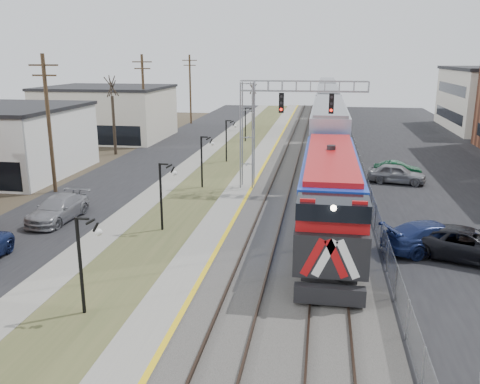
# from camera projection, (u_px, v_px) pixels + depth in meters

# --- Properties ---
(street_west) EXTENTS (7.00, 120.00, 0.04)m
(street_west) POSITION_uv_depth(u_px,v_px,m) (141.00, 166.00, 46.88)
(street_west) COLOR black
(street_west) RESTS_ON ground
(sidewalk) EXTENTS (2.00, 120.00, 0.08)m
(sidewalk) POSITION_uv_depth(u_px,v_px,m) (188.00, 167.00, 46.18)
(sidewalk) COLOR gray
(sidewalk) RESTS_ON ground
(grass_median) EXTENTS (4.00, 120.00, 0.06)m
(grass_median) POSITION_uv_depth(u_px,v_px,m) (220.00, 168.00, 45.72)
(grass_median) COLOR #434B28
(grass_median) RESTS_ON ground
(platform) EXTENTS (2.00, 120.00, 0.24)m
(platform) POSITION_uv_depth(u_px,v_px,m) (253.00, 168.00, 45.23)
(platform) COLOR gray
(platform) RESTS_ON ground
(ballast_bed) EXTENTS (8.00, 120.00, 0.20)m
(ballast_bed) POSITION_uv_depth(u_px,v_px,m) (310.00, 171.00, 44.46)
(ballast_bed) COLOR #595651
(ballast_bed) RESTS_ON ground
(parking_lot) EXTENTS (16.00, 120.00, 0.04)m
(parking_lot) POSITION_uv_depth(u_px,v_px,m) (453.00, 177.00, 42.61)
(parking_lot) COLOR black
(parking_lot) RESTS_ON ground
(platform_edge) EXTENTS (0.24, 120.00, 0.01)m
(platform_edge) POSITION_uv_depth(u_px,v_px,m) (263.00, 167.00, 45.06)
(platform_edge) COLOR gold
(platform_edge) RESTS_ON platform
(track_near) EXTENTS (1.58, 120.00, 0.15)m
(track_near) POSITION_uv_depth(u_px,v_px,m) (287.00, 168.00, 44.72)
(track_near) COLOR #2D2119
(track_near) RESTS_ON ballast_bed
(track_far) EXTENTS (1.58, 120.00, 0.15)m
(track_far) POSITION_uv_depth(u_px,v_px,m) (327.00, 169.00, 44.18)
(track_far) COLOR #2D2119
(track_far) RESTS_ON ballast_bed
(train) EXTENTS (3.00, 85.85, 5.33)m
(train) POSITION_uv_depth(u_px,v_px,m) (328.00, 114.00, 61.82)
(train) COLOR #1534AB
(train) RESTS_ON ground
(signal_gantry) EXTENTS (9.00, 1.07, 8.15)m
(signal_gantry) POSITION_uv_depth(u_px,v_px,m) (271.00, 116.00, 36.78)
(signal_gantry) COLOR gray
(signal_gantry) RESTS_ON ground
(lampposts) EXTENTS (0.14, 62.14, 4.00)m
(lampposts) POSITION_uv_depth(u_px,v_px,m) (163.00, 196.00, 29.27)
(lampposts) COLOR black
(lampposts) RESTS_ON ground
(utility_poles) EXTENTS (0.28, 80.28, 10.00)m
(utility_poles) POSITION_uv_depth(u_px,v_px,m) (49.00, 125.00, 36.52)
(utility_poles) COLOR #4C3823
(utility_poles) RESTS_ON ground
(fence) EXTENTS (0.04, 120.00, 1.60)m
(fence) POSITION_uv_depth(u_px,v_px,m) (359.00, 164.00, 43.62)
(fence) COLOR gray
(fence) RESTS_ON ground
(bare_trees) EXTENTS (12.30, 42.30, 5.95)m
(bare_trees) POSITION_uv_depth(u_px,v_px,m) (142.00, 130.00, 50.10)
(bare_trees) COLOR #382D23
(bare_trees) RESTS_ON ground
(car_lot_c) EXTENTS (6.19, 4.33, 1.57)m
(car_lot_c) POSITION_uv_depth(u_px,v_px,m) (467.00, 245.00, 25.05)
(car_lot_c) COLOR black
(car_lot_c) RESTS_ON ground
(car_lot_d) EXTENTS (5.88, 4.10, 1.58)m
(car_lot_d) POSITION_uv_depth(u_px,v_px,m) (435.00, 238.00, 26.05)
(car_lot_d) COLOR navy
(car_lot_d) RESTS_ON ground
(car_lot_e) EXTENTS (4.74, 2.62, 1.53)m
(car_lot_e) POSITION_uv_depth(u_px,v_px,m) (397.00, 174.00, 40.19)
(car_lot_e) COLOR gray
(car_lot_e) RESTS_ON ground
(car_lot_f) EXTENTS (4.02, 1.72, 1.29)m
(car_lot_f) POSITION_uv_depth(u_px,v_px,m) (397.00, 170.00, 42.25)
(car_lot_f) COLOR #0C3D21
(car_lot_f) RESTS_ON ground
(car_street_b) EXTENTS (2.35, 5.19, 1.48)m
(car_street_b) POSITION_uv_depth(u_px,v_px,m) (58.00, 209.00, 31.05)
(car_street_b) COLOR gray
(car_street_b) RESTS_ON ground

